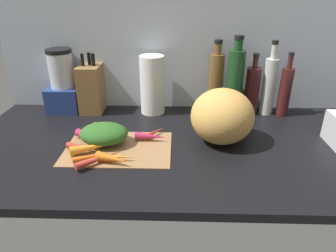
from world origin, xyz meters
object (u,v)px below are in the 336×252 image
Objects in this scene: carrot_7 at (154,132)px; bottle_0 at (216,82)px; blender_appliance at (63,85)px; bottle_1 at (235,81)px; carrot_4 at (117,157)px; carrot_2 at (91,156)px; cutting_board at (118,148)px; knife_block at (92,88)px; paper_towel_roll at (152,85)px; winter_squash at (222,116)px; bottle_2 at (252,90)px; carrot_1 at (81,146)px; carrot_3 at (108,132)px; carrot_9 at (112,159)px; bottle_4 at (285,91)px; carrot_6 at (93,147)px; carrot_5 at (150,136)px; carrot_0 at (87,137)px; bottle_3 at (269,85)px; carrot_8 at (100,159)px.

carrot_7 is 40.71cm from bottle_0.
blender_appliance is 0.81× the size of bottle_1.
carrot_4 is 64.82cm from bottle_1.
cutting_board is at bearing 48.88° from carrot_2.
paper_towel_roll is (28.64, -1.76, 2.26)cm from knife_block.
carrot_4 is 41.46cm from winter_squash.
paper_towel_roll reaches higher than winter_squash.
paper_towel_roll is at bearing -179.68° from bottle_2.
winter_squash is 0.71× the size of bottle_0.
carrot_3 is at bearing 57.47° from carrot_1.
carrot_7 is 1.00× the size of carrot_9.
bottle_0 is 31.21cm from bottle_4.
carrot_2 is 0.46× the size of knife_block.
knife_block is at bearing 103.80° from carrot_6.
cutting_board is at bearing -135.76° from bottle_0.
knife_block reaches higher than carrot_2.
bottle_2 reaches higher than paper_towel_roll.
bottle_1 is (47.10, 45.68, 13.17)cm from carrot_9.
blender_appliance reaches higher than carrot_7.
carrot_3 is 0.52× the size of bottle_0.
carrot_3 is 1.48× the size of carrot_5.
cutting_board is at bearing -169.39° from winter_squash.
carrot_9 is 52.87cm from knife_block.
cutting_board is 1.45× the size of paper_towel_roll.
carrot_0 is 0.51× the size of winter_squash.
bottle_1 is at bearing 35.09° from carrot_7.
cutting_board is 1.16× the size of bottle_3.
blender_appliance is (-31.97, 48.78, 9.95)cm from carrot_9.
knife_block is at bearing 111.03° from carrot_9.
carrot_7 is (25.16, 5.58, -0.55)cm from carrot_0.
carrot_1 is 79.42cm from bottle_2.
carrot_0 is 0.33× the size of bottle_1.
cutting_board is 16.18cm from carrot_7.
carrot_8 is (8.89, -8.05, 0.02)cm from carrot_1.
bottle_0 is at bearing 172.50° from bottle_2.
carrot_6 is 0.58× the size of knife_block.
bottle_2 is (61.47, 26.59, 9.07)cm from carrot_3.
carrot_7 is 57.79cm from bottle_3.
knife_block is (-30.02, 31.81, 8.71)cm from carrot_5.
carrot_5 is at bearing -154.09° from bottle_4.
carrot_4 is 0.46× the size of blender_appliance.
bottle_1 is at bearing -1.94° from paper_towel_roll.
bottle_0 reaches higher than knife_block.
carrot_8 is at bearing -165.35° from carrot_4.
carrot_1 is at bearing -170.22° from cutting_board.
paper_towel_roll is at bearing -2.53° from blender_appliance.
carrot_8 is at bearing -85.88° from carrot_3.
winter_squash is 0.81× the size of blender_appliance.
carrot_1 is 0.60× the size of carrot_3.
bottle_4 reaches higher than carrot_9.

